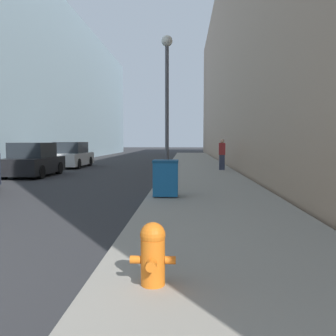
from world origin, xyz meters
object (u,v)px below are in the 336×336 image
fire_hydrant (153,252)px  trash_bin (166,178)px  lamppost (167,96)px  parked_sedan_near (33,161)px  parked_sedan_far (71,156)px  pedestrian_on_sidewalk (222,154)px

fire_hydrant → trash_bin: bearing=91.8°
fire_hydrant → lamppost: bearing=91.8°
fire_hydrant → lamppost: (-0.29, 8.99, 2.81)m
fire_hydrant → parked_sedan_near: size_ratio=0.17×
lamppost → parked_sedan_near: size_ratio=1.23×
trash_bin → parked_sedan_near: parked_sedan_near is taller
fire_hydrant → parked_sedan_near: bearing=117.0°
fire_hydrant → parked_sedan_far: (-7.26, 20.58, 0.25)m
parked_sedan_near → parked_sedan_far: 6.43m
trash_bin → lamppost: size_ratio=0.20×
parked_sedan_near → fire_hydrant: bearing=-63.0°
parked_sedan_near → pedestrian_on_sidewalk: pedestrian_on_sidewalk is taller
pedestrian_on_sidewalk → trash_bin: bearing=-104.4°
parked_sedan_near → parked_sedan_far: size_ratio=0.88×
parked_sedan_far → pedestrian_on_sidewalk: size_ratio=2.77×
lamppost → trash_bin: bearing=-88.1°
parked_sedan_near → parked_sedan_far: bearing=90.4°
pedestrian_on_sidewalk → parked_sedan_far: bearing=159.0°
trash_bin → pedestrian_on_sidewalk: pedestrian_on_sidewalk is taller
trash_bin → pedestrian_on_sidewalk: 10.53m
parked_sedan_far → pedestrian_on_sidewalk: bearing=-21.0°
trash_bin → fire_hydrant: bearing=-88.2°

